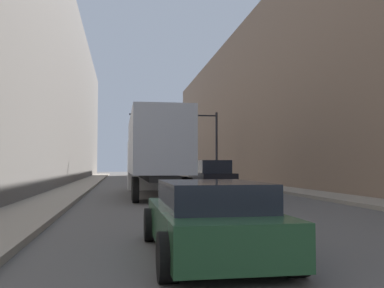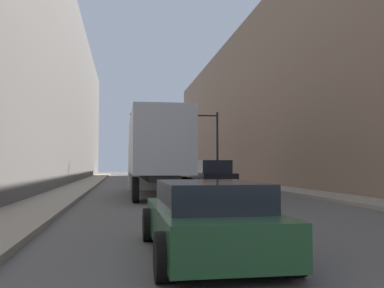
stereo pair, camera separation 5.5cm
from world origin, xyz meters
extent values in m
cube|color=gray|center=(6.03, 30.00, 0.07)|extent=(2.01, 80.00, 0.15)
cube|color=gray|center=(-6.03, 30.00, 0.07)|extent=(2.01, 80.00, 0.15)
cube|color=#846B56|center=(10.03, 30.00, 6.96)|extent=(6.00, 80.00, 13.92)
cube|color=#66605B|center=(-10.03, 30.00, 7.56)|extent=(6.00, 80.00, 15.13)
cube|color=#B2B7C1|center=(-1.65, 19.58, 2.47)|extent=(2.43, 9.50, 2.74)
cube|color=black|center=(-1.65, 19.58, 0.95)|extent=(1.21, 9.50, 0.24)
cube|color=silver|center=(-1.65, 25.53, 1.46)|extent=(2.43, 2.40, 2.91)
cylinder|color=black|center=(-2.72, 16.03, 0.50)|extent=(0.25, 1.00, 1.00)
cylinder|color=black|center=(-0.59, 16.03, 0.50)|extent=(0.25, 1.00, 1.00)
cylinder|color=black|center=(-2.72, 17.23, 0.50)|extent=(0.25, 1.00, 1.00)
cylinder|color=black|center=(-0.59, 17.23, 0.50)|extent=(0.25, 1.00, 1.00)
cylinder|color=black|center=(-2.72, 25.53, 0.50)|extent=(0.25, 1.00, 1.00)
cylinder|color=black|center=(-0.59, 25.53, 0.50)|extent=(0.25, 1.00, 1.00)
cube|color=#234C2D|center=(-1.86, 5.99, 0.48)|extent=(1.71, 4.30, 0.61)
cube|color=#1E232D|center=(-1.86, 5.78, 1.00)|extent=(1.51, 2.37, 0.43)
cylinder|color=black|center=(-2.72, 7.44, 0.32)|extent=(0.25, 0.64, 0.64)
cylinder|color=black|center=(-1.01, 7.44, 0.32)|extent=(0.25, 0.64, 0.64)
cylinder|color=black|center=(-2.72, 4.44, 0.32)|extent=(0.25, 0.64, 0.64)
cylinder|color=black|center=(-1.01, 4.44, 0.32)|extent=(0.25, 0.64, 0.64)
cube|color=black|center=(1.71, 22.49, 0.63)|extent=(1.83, 4.84, 0.87)
cube|color=#1E232D|center=(1.71, 22.25, 1.41)|extent=(1.61, 2.66, 0.70)
cylinder|color=black|center=(0.80, 24.21, 0.35)|extent=(0.25, 0.70, 0.70)
cylinder|color=black|center=(2.63, 24.21, 0.35)|extent=(0.25, 0.70, 0.70)
cylinder|color=black|center=(0.80, 20.67, 0.35)|extent=(0.25, 0.70, 0.70)
cylinder|color=black|center=(2.63, 20.67, 0.35)|extent=(0.25, 0.70, 0.70)
cylinder|color=black|center=(4.87, 34.99, 3.03)|extent=(0.20, 0.20, 6.07)
cube|color=black|center=(1.12, 34.99, 5.77)|extent=(7.49, 0.12, 0.12)
cube|color=black|center=(2.37, 34.99, 5.26)|extent=(0.30, 0.24, 0.90)
sphere|color=gold|center=(2.37, 34.85, 5.26)|extent=(0.18, 0.18, 0.18)
cube|color=black|center=(-0.12, 34.99, 5.26)|extent=(0.30, 0.24, 0.90)
sphere|color=gold|center=(-0.12, 34.85, 4.98)|extent=(0.18, 0.18, 0.18)
camera|label=1|loc=(-3.32, -1.00, 1.48)|focal=40.00mm
camera|label=2|loc=(-3.27, -1.01, 1.48)|focal=40.00mm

